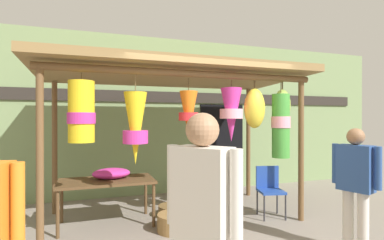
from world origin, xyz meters
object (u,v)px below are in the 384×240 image
(wicker_basket_by_table, at_px, (173,211))
(folding_chair, at_px, (269,187))
(vendor_in_orange, at_px, (356,179))
(customer_foreground, at_px, (202,215))
(display_table, at_px, (107,184))
(wicker_basket_spare, at_px, (175,222))
(flower_heap_on_table, at_px, (112,173))

(wicker_basket_by_table, bearing_deg, folding_chair, -18.35)
(vendor_in_orange, relative_size, customer_foreground, 0.91)
(display_table, distance_m, wicker_basket_spare, 1.24)
(wicker_basket_by_table, xyz_separation_m, vendor_in_orange, (1.80, -2.07, 0.81))
(wicker_basket_by_table, distance_m, vendor_in_orange, 2.86)
(folding_chair, distance_m, customer_foreground, 3.38)
(display_table, height_order, customer_foreground, customer_foreground)
(vendor_in_orange, bearing_deg, wicker_basket_by_table, 131.04)
(flower_heap_on_table, bearing_deg, customer_foreground, -83.05)
(display_table, relative_size, folding_chair, 1.73)
(folding_chair, bearing_deg, wicker_basket_spare, -175.27)
(wicker_basket_spare, distance_m, customer_foreground, 2.57)
(flower_heap_on_table, bearing_deg, wicker_basket_spare, -38.22)
(folding_chair, relative_size, wicker_basket_by_table, 1.72)
(folding_chair, bearing_deg, vendor_in_orange, -81.73)
(display_table, relative_size, wicker_basket_by_table, 2.98)
(wicker_basket_spare, bearing_deg, display_table, 147.05)
(wicker_basket_by_table, height_order, wicker_basket_spare, wicker_basket_spare)
(folding_chair, relative_size, vendor_in_orange, 0.54)
(wicker_basket_spare, xyz_separation_m, vendor_in_orange, (1.94, -1.40, 0.78))
(display_table, xyz_separation_m, folding_chair, (2.67, -0.47, -0.14))
(folding_chair, bearing_deg, display_table, 169.95)
(wicker_basket_by_table, xyz_separation_m, wicker_basket_spare, (-0.14, -0.66, 0.03))
(wicker_basket_by_table, height_order, vendor_in_orange, vendor_in_orange)
(flower_heap_on_table, distance_m, wicker_basket_by_table, 1.22)
(wicker_basket_by_table, relative_size, customer_foreground, 0.29)
(wicker_basket_by_table, bearing_deg, vendor_in_orange, -48.96)
(display_table, xyz_separation_m, customer_foreground, (0.46, -2.98, 0.37))
(wicker_basket_spare, bearing_deg, customer_foreground, -101.68)
(folding_chair, distance_m, wicker_basket_by_table, 1.71)
(display_table, bearing_deg, vendor_in_orange, -34.94)
(folding_chair, bearing_deg, wicker_basket_by_table, 161.65)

